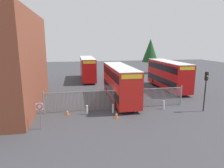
{
  "coord_description": "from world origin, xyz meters",
  "views": [
    {
      "loc": [
        -4.62,
        -20.7,
        7.29
      ],
      "look_at": [
        0.0,
        4.0,
        2.0
      ],
      "focal_mm": 31.69,
      "sensor_mm": 36.0,
      "label": 1
    }
  ],
  "objects_px": {
    "bollard_near_left": "(87,110)",
    "bollard_center_front": "(113,109)",
    "double_decker_bus_near_gate": "(120,82)",
    "bollard_near_right": "(136,108)",
    "traffic_cone_by_gate": "(67,112)",
    "traffic_light_kerbside": "(206,84)",
    "double_decker_bus_behind_fence_left": "(168,74)",
    "double_decker_bus_behind_fence_right": "(87,68)",
    "traffic_cone_mid_forecourt": "(116,115)",
    "speed_limit_sign_post": "(40,109)",
    "bollard_far_right": "(164,105)"
  },
  "relations": [
    {
      "from": "bollard_near_left",
      "to": "bollard_center_front",
      "type": "bearing_deg",
      "value": -2.53
    },
    {
      "from": "double_decker_bus_near_gate",
      "to": "bollard_near_right",
      "type": "distance_m",
      "value": 4.98
    },
    {
      "from": "traffic_cone_by_gate",
      "to": "double_decker_bus_near_gate",
      "type": "bearing_deg",
      "value": 32.4
    },
    {
      "from": "bollard_center_front",
      "to": "traffic_light_kerbside",
      "type": "relative_size",
      "value": 0.22
    },
    {
      "from": "double_decker_bus_behind_fence_left",
      "to": "double_decker_bus_behind_fence_right",
      "type": "distance_m",
      "value": 15.75
    },
    {
      "from": "double_decker_bus_near_gate",
      "to": "double_decker_bus_behind_fence_right",
      "type": "distance_m",
      "value": 15.36
    },
    {
      "from": "traffic_cone_by_gate",
      "to": "bollard_near_left",
      "type": "bearing_deg",
      "value": -6.01
    },
    {
      "from": "bollard_center_front",
      "to": "traffic_cone_mid_forecourt",
      "type": "bearing_deg",
      "value": -87.25
    },
    {
      "from": "bollard_near_left",
      "to": "speed_limit_sign_post",
      "type": "xyz_separation_m",
      "value": [
        -4.09,
        -2.92,
        1.3
      ]
    },
    {
      "from": "double_decker_bus_behind_fence_right",
      "to": "bollard_near_left",
      "type": "relative_size",
      "value": 11.38
    },
    {
      "from": "bollard_far_right",
      "to": "bollard_center_front",
      "type": "bearing_deg",
      "value": -178.06
    },
    {
      "from": "bollard_near_left",
      "to": "traffic_light_kerbside",
      "type": "relative_size",
      "value": 0.22
    },
    {
      "from": "bollard_near_right",
      "to": "bollard_far_right",
      "type": "bearing_deg",
      "value": 5.2
    },
    {
      "from": "bollard_near_right",
      "to": "traffic_light_kerbside",
      "type": "distance_m",
      "value": 7.76
    },
    {
      "from": "speed_limit_sign_post",
      "to": "traffic_light_kerbside",
      "type": "height_order",
      "value": "traffic_light_kerbside"
    },
    {
      "from": "bollard_center_front",
      "to": "traffic_cone_by_gate",
      "type": "relative_size",
      "value": 1.61
    },
    {
      "from": "traffic_cone_by_gate",
      "to": "traffic_cone_mid_forecourt",
      "type": "bearing_deg",
      "value": -20.42
    },
    {
      "from": "bollard_center_front",
      "to": "bollard_far_right",
      "type": "relative_size",
      "value": 1.0
    },
    {
      "from": "bollard_near_right",
      "to": "bollard_center_front",
      "type": "bearing_deg",
      "value": 177.53
    },
    {
      "from": "traffic_cone_by_gate",
      "to": "traffic_cone_mid_forecourt",
      "type": "height_order",
      "value": "same"
    },
    {
      "from": "double_decker_bus_behind_fence_right",
      "to": "speed_limit_sign_post",
      "type": "distance_m",
      "value": 22.91
    },
    {
      "from": "bollard_near_right",
      "to": "bollard_near_left",
      "type": "bearing_deg",
      "value": 177.5
    },
    {
      "from": "bollard_near_right",
      "to": "traffic_cone_mid_forecourt",
      "type": "distance_m",
      "value": 2.76
    },
    {
      "from": "traffic_cone_by_gate",
      "to": "double_decker_bus_behind_fence_left",
      "type": "bearing_deg",
      "value": 30.18
    },
    {
      "from": "double_decker_bus_near_gate",
      "to": "bollard_far_right",
      "type": "height_order",
      "value": "double_decker_bus_near_gate"
    },
    {
      "from": "double_decker_bus_behind_fence_left",
      "to": "speed_limit_sign_post",
      "type": "bearing_deg",
      "value": -145.32
    },
    {
      "from": "bollard_near_left",
      "to": "traffic_light_kerbside",
      "type": "height_order",
      "value": "traffic_light_kerbside"
    },
    {
      "from": "double_decker_bus_behind_fence_right",
      "to": "bollard_far_right",
      "type": "bearing_deg",
      "value": -69.53
    },
    {
      "from": "bollard_near_left",
      "to": "traffic_cone_by_gate",
      "type": "bearing_deg",
      "value": 173.99
    },
    {
      "from": "traffic_cone_mid_forecourt",
      "to": "traffic_light_kerbside",
      "type": "relative_size",
      "value": 0.14
    },
    {
      "from": "double_decker_bus_behind_fence_right",
      "to": "speed_limit_sign_post",
      "type": "xyz_separation_m",
      "value": [
        -5.41,
        -22.26,
        -0.65
      ]
    },
    {
      "from": "bollard_far_right",
      "to": "traffic_cone_mid_forecourt",
      "type": "bearing_deg",
      "value": -163.95
    },
    {
      "from": "bollard_near_right",
      "to": "traffic_cone_by_gate",
      "type": "xyz_separation_m",
      "value": [
        -7.19,
        0.44,
        -0.19
      ]
    },
    {
      "from": "double_decker_bus_behind_fence_left",
      "to": "double_decker_bus_behind_fence_right",
      "type": "relative_size",
      "value": 1.0
    },
    {
      "from": "bollard_near_left",
      "to": "traffic_cone_by_gate",
      "type": "distance_m",
      "value": 2.02
    },
    {
      "from": "bollard_near_left",
      "to": "traffic_light_kerbside",
      "type": "xyz_separation_m",
      "value": [
        12.45,
        -1.38,
        2.51
      ]
    },
    {
      "from": "bollard_center_front",
      "to": "traffic_light_kerbside",
      "type": "bearing_deg",
      "value": -7.35
    },
    {
      "from": "double_decker_bus_near_gate",
      "to": "bollard_near_right",
      "type": "relative_size",
      "value": 11.38
    },
    {
      "from": "bollard_center_front",
      "to": "double_decker_bus_near_gate",
      "type": "bearing_deg",
      "value": 68.82
    },
    {
      "from": "double_decker_bus_behind_fence_right",
      "to": "traffic_cone_mid_forecourt",
      "type": "relative_size",
      "value": 18.32
    },
    {
      "from": "bollard_center_front",
      "to": "traffic_cone_by_gate",
      "type": "distance_m",
      "value": 4.73
    },
    {
      "from": "double_decker_bus_behind_fence_right",
      "to": "speed_limit_sign_post",
      "type": "height_order",
      "value": "double_decker_bus_behind_fence_right"
    },
    {
      "from": "double_decker_bus_near_gate",
      "to": "speed_limit_sign_post",
      "type": "distance_m",
      "value": 11.18
    },
    {
      "from": "double_decker_bus_near_gate",
      "to": "bollard_near_left",
      "type": "height_order",
      "value": "double_decker_bus_near_gate"
    },
    {
      "from": "double_decker_bus_behind_fence_right",
      "to": "bollard_near_right",
      "type": "relative_size",
      "value": 11.38
    },
    {
      "from": "traffic_cone_mid_forecourt",
      "to": "speed_limit_sign_post",
      "type": "height_order",
      "value": "speed_limit_sign_post"
    },
    {
      "from": "bollard_far_right",
      "to": "double_decker_bus_near_gate",
      "type": "bearing_deg",
      "value": 134.14
    },
    {
      "from": "double_decker_bus_behind_fence_left",
      "to": "bollard_far_right",
      "type": "bearing_deg",
      "value": -118.0
    },
    {
      "from": "traffic_cone_mid_forecourt",
      "to": "traffic_light_kerbside",
      "type": "distance_m",
      "value": 10.03
    },
    {
      "from": "double_decker_bus_near_gate",
      "to": "traffic_cone_mid_forecourt",
      "type": "height_order",
      "value": "double_decker_bus_near_gate"
    }
  ]
}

